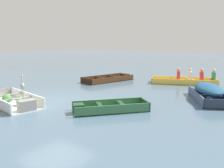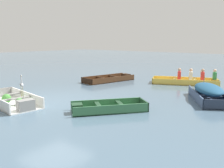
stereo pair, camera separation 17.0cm
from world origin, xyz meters
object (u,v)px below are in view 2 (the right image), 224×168
Objects in this scene: rowboat_yellow_with_crew at (190,80)px; skiff_green_mid_moored at (106,108)px; skiff_slate_blue_near_moored at (208,91)px; dinghy_white_foreground at (12,101)px; heron_on_dinghy at (22,84)px; skiff_dark_varnish_far_moored at (110,79)px.

skiff_green_mid_moored is at bearing -90.38° from rowboat_yellow_with_crew.
rowboat_yellow_with_crew reaches higher than skiff_slate_blue_near_moored.
dinghy_white_foreground is 3.70× the size of heron_on_dinghy.
skiff_slate_blue_near_moored is 6.43m from skiff_dark_varnish_far_moored.
skiff_slate_blue_near_moored is at bearing 44.85° from dinghy_white_foreground.
skiff_dark_varnish_far_moored is at bearing 168.63° from skiff_slate_blue_near_moored.
skiff_dark_varnish_far_moored is (-6.30, 1.27, -0.30)m from skiff_slate_blue_near_moored.
heron_on_dinghy reaches higher than skiff_dark_varnish_far_moored.
dinghy_white_foreground is 1.17× the size of skiff_green_mid_moored.
dinghy_white_foreground is at bearing -110.89° from rowboat_yellow_with_crew.
heron_on_dinghy is (1.43, -6.72, 0.76)m from skiff_dark_varnish_far_moored.
skiff_dark_varnish_far_moored is 3.98× the size of heron_on_dinghy.
dinghy_white_foreground is 7.80m from skiff_slate_blue_near_moored.
skiff_slate_blue_near_moored is 7.32m from heron_on_dinghy.
dinghy_white_foreground is 0.93× the size of skiff_dark_varnish_far_moored.
skiff_slate_blue_near_moored is (5.52, 5.49, 0.25)m from dinghy_white_foreground.
skiff_slate_blue_near_moored is 0.78× the size of rowboat_yellow_with_crew.
heron_on_dinghy is (-4.87, -5.45, 0.47)m from skiff_slate_blue_near_moored.
heron_on_dinghy is at bearing -77.96° from skiff_dark_varnish_far_moored.
heron_on_dinghy reaches higher than skiff_slate_blue_near_moored.
dinghy_white_foreground is 1.06× the size of skiff_slate_blue_near_moored.
skiff_slate_blue_near_moored is 4.44m from skiff_green_mid_moored.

